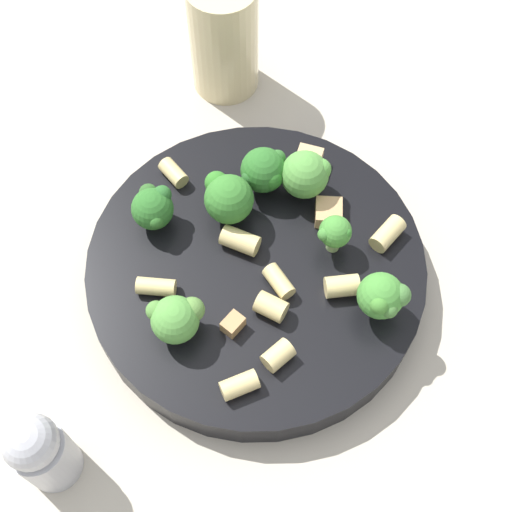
% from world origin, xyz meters
% --- Properties ---
extents(ground_plane, '(2.00, 2.00, 0.00)m').
position_xyz_m(ground_plane, '(0.00, 0.00, 0.00)').
color(ground_plane, '#BCB29E').
extents(pasta_bowl, '(0.27, 0.27, 0.03)m').
position_xyz_m(pasta_bowl, '(0.00, 0.00, 0.02)').
color(pasta_bowl, black).
rests_on(pasta_bowl, ground_plane).
extents(broccoli_floret_0, '(0.04, 0.04, 0.04)m').
position_xyz_m(broccoli_floret_0, '(0.05, 0.05, 0.06)').
color(broccoli_floret_0, '#9EC175').
rests_on(broccoli_floret_0, pasta_bowl).
extents(broccoli_floret_1, '(0.04, 0.04, 0.04)m').
position_xyz_m(broccoli_floret_1, '(-0.08, -0.01, 0.05)').
color(broccoli_floret_1, '#9EC175').
rests_on(broccoli_floret_1, pasta_bowl).
extents(broccoli_floret_2, '(0.04, 0.04, 0.04)m').
position_xyz_m(broccoli_floret_2, '(0.07, 0.02, 0.06)').
color(broccoli_floret_2, '#84AD60').
rests_on(broccoli_floret_2, pasta_bowl).
extents(broccoli_floret_3, '(0.03, 0.04, 0.04)m').
position_xyz_m(broccoli_floret_3, '(0.04, -0.09, 0.06)').
color(broccoli_floret_3, '#84AD60').
rests_on(broccoli_floret_3, pasta_bowl).
extents(broccoli_floret_4, '(0.04, 0.04, 0.04)m').
position_xyz_m(broccoli_floret_4, '(-0.04, 0.08, 0.05)').
color(broccoli_floret_4, '#9EC175').
rests_on(broccoli_floret_4, pasta_bowl).
extents(broccoli_floret_5, '(0.04, 0.05, 0.05)m').
position_xyz_m(broccoli_floret_5, '(0.01, 0.05, 0.06)').
color(broccoli_floret_5, '#9EC175').
rests_on(broccoli_floret_5, pasta_bowl).
extents(broccoli_floret_6, '(0.03, 0.03, 0.04)m').
position_xyz_m(broccoli_floret_6, '(0.05, -0.03, 0.05)').
color(broccoli_floret_6, '#9EC175').
rests_on(broccoli_floret_6, pasta_bowl).
extents(rigatoni_0, '(0.02, 0.03, 0.02)m').
position_xyz_m(rigatoni_0, '(-0.02, -0.04, 0.04)').
color(rigatoni_0, '#E0C67F').
rests_on(rigatoni_0, pasta_bowl).
extents(rigatoni_1, '(0.03, 0.03, 0.01)m').
position_xyz_m(rigatoni_1, '(-0.07, 0.03, 0.04)').
color(rigatoni_1, '#E0C67F').
rests_on(rigatoni_1, pasta_bowl).
extents(rigatoni_2, '(0.03, 0.03, 0.02)m').
position_xyz_m(rigatoni_2, '(0.03, -0.06, 0.04)').
color(rigatoni_2, '#E0C67F').
rests_on(rigatoni_2, pasta_bowl).
extents(rigatoni_3, '(0.03, 0.02, 0.02)m').
position_xyz_m(rigatoni_3, '(0.09, -0.05, 0.04)').
color(rigatoni_3, '#E0C67F').
rests_on(rigatoni_3, pasta_bowl).
extents(rigatoni_4, '(0.02, 0.03, 0.01)m').
position_xyz_m(rigatoni_4, '(0.00, -0.03, 0.04)').
color(rigatoni_4, '#E0C67F').
rests_on(rigatoni_4, pasta_bowl).
extents(rigatoni_5, '(0.01, 0.03, 0.01)m').
position_xyz_m(rigatoni_5, '(-0.00, 0.11, 0.04)').
color(rigatoni_5, '#E0C67F').
rests_on(rigatoni_5, pasta_bowl).
extents(rigatoni_6, '(0.03, 0.03, 0.02)m').
position_xyz_m(rigatoni_6, '(-0.00, 0.02, 0.04)').
color(rigatoni_6, '#E0C67F').
rests_on(rigatoni_6, pasta_bowl).
extents(rigatoni_7, '(0.02, 0.02, 0.02)m').
position_xyz_m(rigatoni_7, '(-0.04, -0.07, 0.04)').
color(rigatoni_7, '#E0C67F').
rests_on(rigatoni_7, pasta_bowl).
extents(rigatoni_8, '(0.03, 0.02, 0.01)m').
position_xyz_m(rigatoni_8, '(-0.08, -0.07, 0.04)').
color(rigatoni_8, '#E0C67F').
rests_on(rigatoni_8, pasta_bowl).
extents(chicken_chunk_0, '(0.03, 0.03, 0.01)m').
position_xyz_m(chicken_chunk_0, '(0.07, -0.01, 0.04)').
color(chicken_chunk_0, tan).
rests_on(chicken_chunk_0, pasta_bowl).
extents(chicken_chunk_1, '(0.03, 0.03, 0.02)m').
position_xyz_m(chicken_chunk_1, '(0.09, 0.04, 0.04)').
color(chicken_chunk_1, tan).
rests_on(chicken_chunk_1, pasta_bowl).
extents(chicken_chunk_2, '(0.02, 0.01, 0.01)m').
position_xyz_m(chicken_chunk_2, '(-0.05, -0.03, 0.04)').
color(chicken_chunk_2, tan).
rests_on(chicken_chunk_2, pasta_bowl).
extents(drinking_glass, '(0.06, 0.06, 0.11)m').
position_xyz_m(drinking_glass, '(0.12, 0.18, 0.05)').
color(drinking_glass, beige).
rests_on(drinking_glass, ground_plane).
extents(pepper_shaker, '(0.04, 0.04, 0.09)m').
position_xyz_m(pepper_shaker, '(-0.21, -0.02, 0.04)').
color(pepper_shaker, '#B2B2B7').
rests_on(pepper_shaker, ground_plane).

